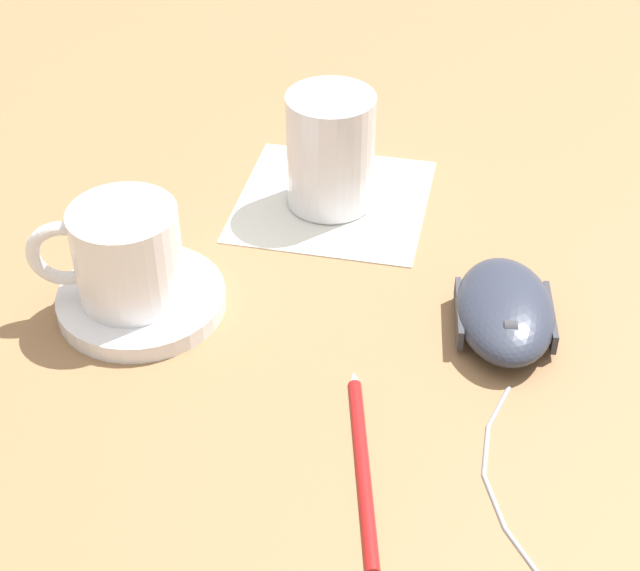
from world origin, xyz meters
The scene contains 8 objects.
ground_plane centered at (0.00, 0.00, 0.00)m, with size 3.00×3.00×0.00m, color olive.
saucer centered at (0.09, 0.11, 0.01)m, with size 0.12×0.12×0.01m, color white.
coffee_cup centered at (0.09, 0.11, 0.05)m, with size 0.09×0.09×0.07m.
computer_mouse centered at (-0.13, -0.03, 0.02)m, with size 0.12×0.13×0.03m.
mouse_cable centered at (-0.22, 0.12, 0.00)m, with size 0.12×0.20×0.00m.
napkin_under_glass centered at (0.06, -0.09, 0.00)m, with size 0.16×0.16×0.00m, color silver.
drinking_glass centered at (0.06, -0.09, 0.05)m, with size 0.07×0.07×0.10m, color silver.
pen centered at (-0.13, 0.13, 0.00)m, with size 0.11×0.13×0.01m.
Camera 1 is at (-0.35, 0.47, 0.46)m, focal length 55.00 mm.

